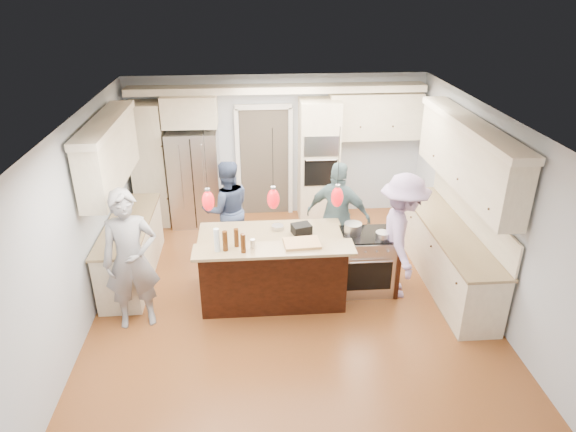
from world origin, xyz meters
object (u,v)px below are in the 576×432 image
person_far_left (227,210)px  person_bar_end (131,260)px  refrigerator (195,178)px  island_range (367,261)px  kitchen_island (272,266)px

person_far_left → person_bar_end: bearing=42.7°
refrigerator → person_far_left: 1.46m
refrigerator → person_bar_end: (-0.55, -3.09, 0.07)m
island_range → person_far_left: bearing=150.5°
refrigerator → person_bar_end: size_ratio=0.93×
island_range → person_bar_end: 3.36m
refrigerator → person_bar_end: bearing=-100.1°
kitchen_island → island_range: size_ratio=2.28×
island_range → person_bar_end: bearing=-169.6°
refrigerator → kitchen_island: 2.91m
refrigerator → island_range: refrigerator is taller
refrigerator → kitchen_island: refrigerator is taller
person_bar_end → kitchen_island: bearing=4.9°
kitchen_island → person_bar_end: bearing=-164.3°
refrigerator → person_far_left: size_ratio=1.08×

